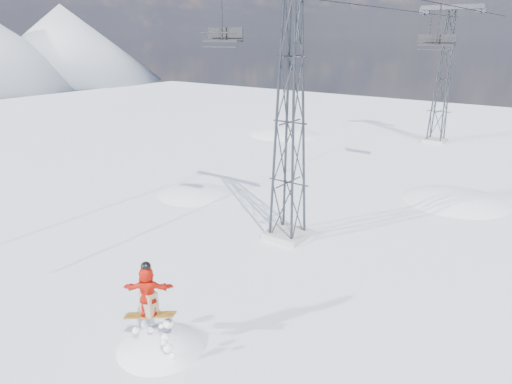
# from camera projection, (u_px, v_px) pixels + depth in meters

# --- Properties ---
(ground) EXTENTS (120.00, 120.00, 0.00)m
(ground) POSITION_uv_depth(u_px,v_px,m) (146.00, 310.00, 15.93)
(ground) COLOR white
(ground) RESTS_ON ground
(snow_terrain) EXTENTS (39.00, 37.00, 22.00)m
(snow_terrain) POSITION_uv_depth(u_px,v_px,m) (312.00, 272.00, 38.00)
(snow_terrain) COLOR white
(snow_terrain) RESTS_ON ground
(lift_tower_near) EXTENTS (5.20, 1.80, 11.43)m
(lift_tower_near) POSITION_uv_depth(u_px,v_px,m) (290.00, 123.00, 19.85)
(lift_tower_near) COLOR #999999
(lift_tower_near) RESTS_ON ground
(lift_tower_far) EXTENTS (5.20, 1.80, 11.43)m
(lift_tower_far) POSITION_uv_depth(u_px,v_px,m) (443.00, 80.00, 39.06)
(lift_tower_far) COLOR #999999
(lift_tower_far) RESTS_ON ground
(haul_cables) EXTENTS (4.46, 51.00, 0.06)m
(haul_cables) POSITION_uv_depth(u_px,v_px,m) (394.00, 3.00, 26.93)
(haul_cables) COLOR black
(haul_cables) RESTS_ON ground
(lift_chair_near) EXTENTS (1.81, 0.52, 2.25)m
(lift_chair_near) POSITION_uv_depth(u_px,v_px,m) (223.00, 36.00, 18.54)
(lift_chair_near) COLOR black
(lift_chair_near) RESTS_ON ground
(lift_chair_mid) EXTENTS (2.13, 0.61, 2.64)m
(lift_chair_mid) POSITION_uv_depth(u_px,v_px,m) (437.00, 41.00, 27.93)
(lift_chair_mid) COLOR black
(lift_chair_mid) RESTS_ON ground
(lift_chair_far) EXTENTS (2.10, 0.60, 2.61)m
(lift_chair_far) POSITION_uv_depth(u_px,v_px,m) (429.00, 39.00, 40.99)
(lift_chair_far) COLOR black
(lift_chair_far) RESTS_ON ground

